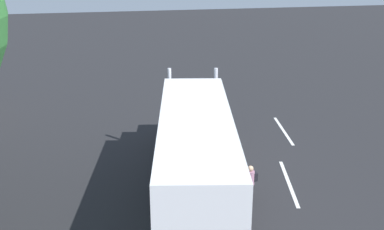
# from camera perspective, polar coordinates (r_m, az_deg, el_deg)

# --- Properties ---
(ground_plane) EXTENTS (120.00, 120.00, 0.00)m
(ground_plane) POSITION_cam_1_polar(r_m,az_deg,el_deg) (25.16, -0.55, -3.45)
(ground_plane) COLOR #232326
(lane_stripe_near) EXTENTS (4.33, 1.13, 0.01)m
(lane_stripe_near) POSITION_cam_1_polar(r_m,az_deg,el_deg) (21.47, 11.63, -8.03)
(lane_stripe_near) COLOR silver
(lane_stripe_near) RESTS_ON ground_plane
(lane_stripe_mid) EXTENTS (4.37, 0.82, 0.01)m
(lane_stripe_mid) POSITION_cam_1_polar(r_m,az_deg,el_deg) (27.42, 11.00, -1.85)
(lane_stripe_mid) COLOR silver
(lane_stripe_mid) RESTS_ON ground_plane
(semi_truck) EXTENTS (14.37, 5.17, 4.50)m
(semi_truck) POSITION_cam_1_polar(r_m,az_deg,el_deg) (18.34, 0.35, -3.77)
(semi_truck) COLOR white
(semi_truck) RESTS_ON ground_plane
(person_bystander) EXTENTS (0.34, 0.46, 1.63)m
(person_bystander) POSITION_cam_1_polar(r_m,az_deg,el_deg) (19.27, 7.09, -8.10)
(person_bystander) COLOR black
(person_bystander) RESTS_ON ground_plane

